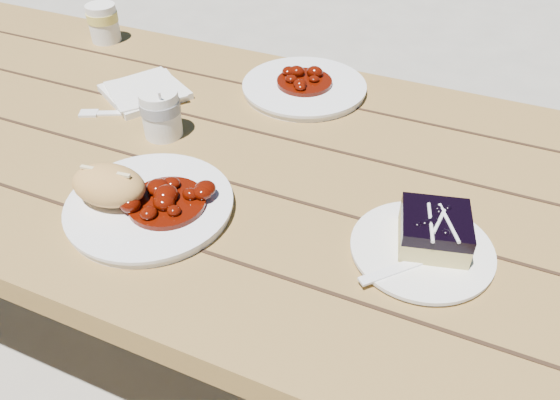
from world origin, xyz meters
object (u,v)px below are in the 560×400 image
at_px(bread_roll, 109,185).
at_px(blueberry_cake, 435,229).
at_px(second_plate, 304,88).
at_px(dessert_plate, 422,250).
at_px(main_plate, 150,206).
at_px(picnic_table, 171,199).
at_px(second_cup, 103,23).
at_px(coffee_cup, 161,114).

relative_size(bread_roll, blueberry_cake, 1.02).
distance_m(bread_roll, blueberry_cake, 0.49).
height_order(blueberry_cake, second_plate, blueberry_cake).
distance_m(bread_roll, dessert_plate, 0.48).
bearing_deg(main_plate, bread_roll, -160.02).
xyz_separation_m(picnic_table, second_cup, (-0.36, 0.31, 0.21)).
bearing_deg(coffee_cup, second_cup, 140.18).
height_order(blueberry_cake, second_cup, second_cup).
distance_m(main_plate, coffee_cup, 0.22).
height_order(bread_roll, coffee_cup, coffee_cup).
bearing_deg(second_plate, bread_roll, -105.71).
height_order(coffee_cup, second_plate, coffee_cup).
height_order(main_plate, coffee_cup, coffee_cup).
bearing_deg(dessert_plate, blueberry_cake, 56.31).
relative_size(main_plate, dessert_plate, 1.28).
bearing_deg(second_cup, second_plate, -4.47).
xyz_separation_m(picnic_table, bread_roll, (0.05, -0.21, 0.21)).
height_order(bread_roll, second_plate, bread_roll).
relative_size(picnic_table, bread_roll, 16.78).
height_order(dessert_plate, second_plate, second_plate).
xyz_separation_m(main_plate, dessert_plate, (0.41, 0.08, -0.00)).
xyz_separation_m(main_plate, bread_roll, (-0.05, -0.02, 0.04)).
distance_m(bread_roll, coffee_cup, 0.22).
bearing_deg(second_plate, dessert_plate, -48.54).
height_order(picnic_table, bread_roll, bread_roll).
distance_m(bread_roll, second_plate, 0.50).
bearing_deg(dessert_plate, coffee_cup, 167.29).
height_order(picnic_table, blueberry_cake, blueberry_cake).
xyz_separation_m(coffee_cup, second_plate, (0.18, 0.26, -0.04)).
xyz_separation_m(blueberry_cake, coffee_cup, (-0.53, 0.10, 0.01)).
relative_size(picnic_table, dessert_plate, 9.96).
distance_m(main_plate, dessert_plate, 0.42).
relative_size(blueberry_cake, coffee_cup, 1.31).
xyz_separation_m(main_plate, second_cup, (-0.47, 0.50, 0.04)).
xyz_separation_m(main_plate, coffee_cup, (-0.10, 0.19, 0.04)).
height_order(main_plate, second_cup, second_cup).
bearing_deg(picnic_table, second_plate, 54.70).
xyz_separation_m(blueberry_cake, second_cup, (-0.89, 0.41, 0.01)).
relative_size(dessert_plate, coffee_cup, 2.25).
distance_m(picnic_table, blueberry_cake, 0.58).
bearing_deg(blueberry_cake, main_plate, 178.44).
relative_size(main_plate, blueberry_cake, 2.21).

